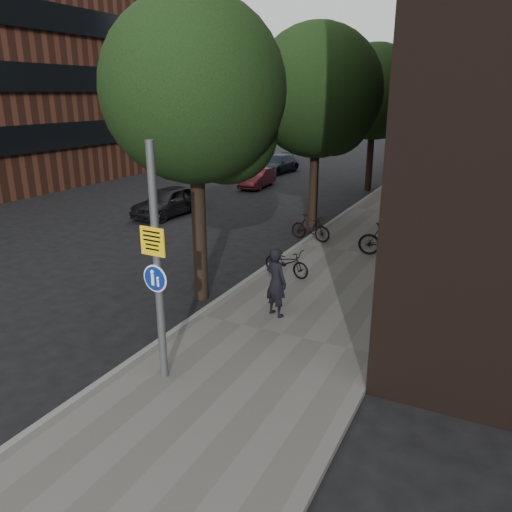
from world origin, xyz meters
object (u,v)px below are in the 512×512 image
Objects in this scene: signpost at (157,266)px; pedestrian at (276,282)px; parked_bike_facade_near at (415,248)px; parked_car_near at (169,201)px.

signpost is 3.78m from pedestrian.
parked_car_near reaches higher than parked_bike_facade_near.
pedestrian is (0.77, 3.44, -1.37)m from signpost.
parked_bike_facade_near is at bearing -5.32° from parked_car_near.
parked_car_near is at bearing 90.70° from parked_bike_facade_near.
signpost reaches higher than pedestrian.
signpost reaches higher than parked_car_near.
pedestrian is at bearing 80.01° from signpost.
parked_bike_facade_near is 11.19m from parked_car_near.
pedestrian is at bearing 169.39° from parked_bike_facade_near.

